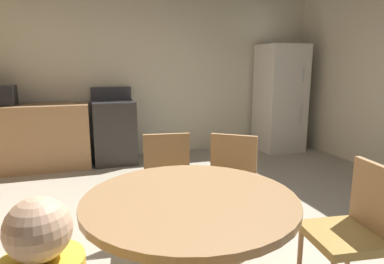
{
  "coord_description": "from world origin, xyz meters",
  "views": [
    {
      "loc": [
        -0.87,
        -2.27,
        1.42
      ],
      "look_at": [
        0.08,
        0.72,
        0.79
      ],
      "focal_mm": 31.12,
      "sensor_mm": 36.0,
      "label": 1
    }
  ],
  "objects": [
    {
      "name": "oven_range",
      "position": [
        -0.51,
        2.66,
        0.47
      ],
      "size": [
        0.6,
        0.6,
        1.1
      ],
      "color": "#2D2B28",
      "rests_on": "ground"
    },
    {
      "name": "ground_plane",
      "position": [
        0.0,
        0.0,
        0.0
      ],
      "size": [
        14.0,
        14.0,
        0.0
      ],
      "primitive_type": "plane",
      "color": "#A89E89"
    },
    {
      "name": "chair_north",
      "position": [
        -0.28,
        0.22,
        0.5
      ],
      "size": [
        0.45,
        0.45,
        0.87
      ],
      "rotation": [
        0.0,
        0.0,
        4.59
      ],
      "color": "#9E754C",
      "rests_on": "ground"
    },
    {
      "name": "kitchen_counter",
      "position": [
        -1.8,
        2.66,
        0.45
      ],
      "size": [
        1.88,
        0.6,
        0.9
      ],
      "primitive_type": "cube",
      "color": "#9E754C",
      "rests_on": "ground"
    },
    {
      "name": "refrigerator",
      "position": [
        2.24,
        2.61,
        0.88
      ],
      "size": [
        0.68,
        0.68,
        1.76
      ],
      "color": "silver",
      "rests_on": "ground"
    },
    {
      "name": "chair_northeast",
      "position": [
        0.18,
        0.03,
        0.5
      ],
      "size": [
        0.56,
        0.56,
        0.87
      ],
      "rotation": [
        0.0,
        0.0,
        4.08
      ],
      "color": "#9E754C",
      "rests_on": "ground"
    },
    {
      "name": "chair_east",
      "position": [
        0.56,
        -0.87,
        0.5
      ],
      "size": [
        0.45,
        0.45,
        0.87
      ],
      "rotation": [
        0.0,
        0.0,
        3.01
      ],
      "color": "#9E754C",
      "rests_on": "ground"
    },
    {
      "name": "dining_table",
      "position": [
        -0.4,
        -0.75,
        0.59
      ],
      "size": [
        1.1,
        1.1,
        0.76
      ],
      "color": "#9E754C",
      "rests_on": "ground"
    },
    {
      "name": "wall_back",
      "position": [
        0.0,
        3.06,
        1.35
      ],
      "size": [
        6.08,
        0.12,
        2.7
      ],
      "primitive_type": "cube",
      "color": "beige",
      "rests_on": "ground"
    }
  ]
}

